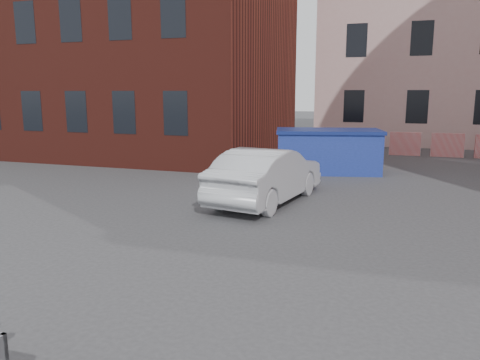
% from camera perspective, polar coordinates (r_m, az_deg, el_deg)
% --- Properties ---
extents(ground, '(120.00, 120.00, 0.00)m').
position_cam_1_polar(ground, '(7.28, 0.15, -11.21)').
color(ground, '#38383A').
rests_on(ground, ground).
extents(far_building, '(6.00, 6.00, 8.00)m').
position_cam_1_polar(far_building, '(36.03, -19.84, 12.13)').
color(far_building, maroon).
rests_on(far_building, ground).
extents(barriers, '(4.70, 0.18, 1.00)m').
position_cam_1_polar(barriers, '(21.62, 23.98, 3.90)').
color(barriers, red).
rests_on(barriers, ground).
extents(dumpster, '(3.81, 2.55, 1.46)m').
position_cam_1_polar(dumpster, '(16.23, 10.67, 3.52)').
color(dumpster, '#2238A3').
rests_on(dumpster, ground).
extents(silver_car, '(2.09, 4.30, 1.36)m').
position_cam_1_polar(silver_car, '(11.61, 3.31, 0.59)').
color(silver_car, silver).
rests_on(silver_car, ground).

